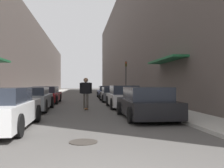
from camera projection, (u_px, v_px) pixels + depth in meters
The scene contains 15 objects.
ground at pixel (82, 97), 28.50m from camera, with size 138.87×138.87×0.00m, color #4C4947.
curb_strip_left at pixel (48, 94), 34.21m from camera, with size 1.80×63.12×0.12m.
curb_strip_right at pixel (114, 94), 35.31m from camera, with size 1.80×63.12×0.12m.
building_row_left at pixel (26, 61), 33.87m from camera, with size 4.90×63.12×9.25m.
building_row_right at pixel (134, 42), 35.67m from camera, with size 4.90×63.12×14.91m.
parked_car_left_0 at pixel (0, 109), 7.88m from camera, with size 1.97×4.55×1.32m.
parked_car_left_1 at pixel (31, 99), 13.58m from camera, with size 2.04×4.68×1.28m.
parked_car_left_2 at pixel (47, 95), 19.09m from camera, with size 1.91×4.69×1.28m.
parked_car_right_0 at pixel (146, 103), 10.47m from camera, with size 2.01×4.35×1.32m.
parked_car_right_1 at pixel (123, 97), 15.29m from camera, with size 1.85×4.05×1.36m.
parked_car_right_2 at pixel (112, 94), 20.91m from camera, with size 1.85×4.40×1.20m.
parked_car_right_3 at pixel (107, 92), 26.51m from camera, with size 2.03×4.11×1.27m.
skateboarder at pixel (86, 90), 14.13m from camera, with size 0.69×0.78×1.81m.
manhole_cover at pixel (83, 142), 6.14m from camera, with size 0.70×0.70×0.02m.
traffic_light at pixel (126, 76), 22.74m from camera, with size 0.16×0.22×3.39m.
Camera 1 is at (0.01, -3.46, 1.43)m, focal length 40.00 mm.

